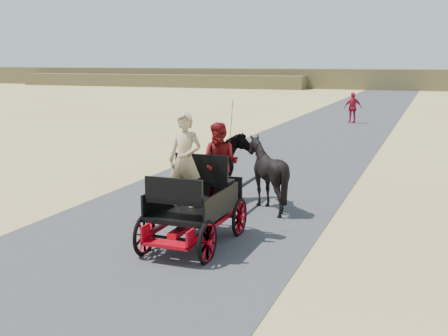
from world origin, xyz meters
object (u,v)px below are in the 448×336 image
(carriage, at_px, (194,226))
(horse_left, at_px, (223,170))
(horse_right, at_px, (267,174))
(pedestrian, at_px, (353,108))

(carriage, relative_size, horse_left, 1.20)
(carriage, relative_size, horse_right, 1.41)
(horse_left, height_order, pedestrian, pedestrian)
(carriage, distance_m, pedestrian, 22.37)
(pedestrian, bearing_deg, horse_right, 66.40)
(horse_right, bearing_deg, carriage, 79.61)
(horse_left, xyz_separation_m, horse_right, (1.10, 0.00, 0.00))
(carriage, bearing_deg, pedestrian, 90.51)
(pedestrian, bearing_deg, carriage, 64.69)
(horse_right, bearing_deg, horse_left, 0.00)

